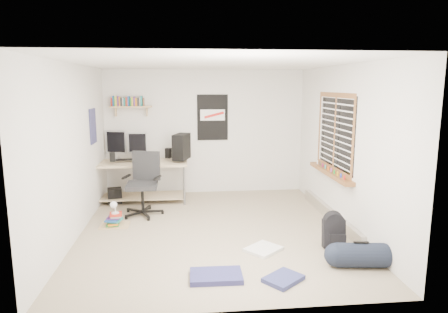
{
  "coord_description": "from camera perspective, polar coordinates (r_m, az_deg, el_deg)",
  "views": [
    {
      "loc": [
        -0.43,
        -5.82,
        2.19
      ],
      "look_at": [
        0.17,
        0.14,
        1.12
      ],
      "focal_mm": 32.0,
      "sensor_mm": 36.0,
      "label": 1
    }
  ],
  "objects": [
    {
      "name": "floor",
      "position": [
        6.23,
        -1.45,
        -10.5
      ],
      "size": [
        4.0,
        4.5,
        0.01
      ],
      "primitive_type": "cube",
      "color": "gray",
      "rests_on": "ground"
    },
    {
      "name": "ceiling",
      "position": [
        5.84,
        -1.56,
        13.22
      ],
      "size": [
        4.0,
        4.5,
        0.01
      ],
      "primitive_type": "cube",
      "color": "white",
      "rests_on": "ground"
    },
    {
      "name": "back_wall",
      "position": [
        8.14,
        -2.7,
        3.49
      ],
      "size": [
        4.0,
        0.01,
        2.5
      ],
      "primitive_type": "cube",
      "color": "silver",
      "rests_on": "ground"
    },
    {
      "name": "left_wall",
      "position": [
        6.1,
        -20.65,
        0.61
      ],
      "size": [
        0.01,
        4.5,
        2.5
      ],
      "primitive_type": "cube",
      "color": "silver",
      "rests_on": "ground"
    },
    {
      "name": "right_wall",
      "position": [
        6.38,
        16.77,
        1.22
      ],
      "size": [
        0.01,
        4.5,
        2.5
      ],
      "primitive_type": "cube",
      "color": "silver",
      "rests_on": "ground"
    },
    {
      "name": "desk",
      "position": [
        7.77,
        -11.78,
        -3.66
      ],
      "size": [
        1.79,
        0.84,
        0.8
      ],
      "primitive_type": "cube",
      "rotation": [
        0.0,
        0.0,
        -0.04
      ],
      "color": "#C0B385",
      "rests_on": "floor"
    },
    {
      "name": "monitor_left",
      "position": [
        8.01,
        -15.19,
        1.44
      ],
      "size": [
        0.42,
        0.22,
        0.45
      ],
      "primitive_type": "cube",
      "rotation": [
        0.0,
        0.0,
        -0.3
      ],
      "color": "#B3B3B9",
      "rests_on": "desk"
    },
    {
      "name": "monitor_right",
      "position": [
        7.96,
        -12.26,
        1.35
      ],
      "size": [
        0.38,
        0.14,
        0.41
      ],
      "primitive_type": "cube",
      "rotation": [
        0.0,
        0.0,
        -0.14
      ],
      "color": "#B9B8BE",
      "rests_on": "desk"
    },
    {
      "name": "pc_tower",
      "position": [
        7.6,
        -6.1,
        1.41
      ],
      "size": [
        0.36,
        0.51,
        0.48
      ],
      "primitive_type": "cube",
      "rotation": [
        0.0,
        0.0,
        -0.33
      ],
      "color": "black",
      "rests_on": "desk"
    },
    {
      "name": "keyboard",
      "position": [
        7.72,
        -13.84,
        -0.44
      ],
      "size": [
        0.39,
        0.18,
        0.02
      ],
      "primitive_type": "cube",
      "rotation": [
        0.0,
        0.0,
        0.14
      ],
      "color": "black",
      "rests_on": "desk"
    },
    {
      "name": "speaker_left",
      "position": [
        7.62,
        -15.65,
        -0.07
      ],
      "size": [
        0.11,
        0.11,
        0.17
      ],
      "primitive_type": "cube",
      "rotation": [
        0.0,
        0.0,
        0.34
      ],
      "color": "black",
      "rests_on": "desk"
    },
    {
      "name": "speaker_right",
      "position": [
        7.77,
        -7.97,
        0.49
      ],
      "size": [
        0.13,
        0.13,
        0.19
      ],
      "primitive_type": "cube",
      "rotation": [
        0.0,
        0.0,
        -0.43
      ],
      "color": "black",
      "rests_on": "desk"
    },
    {
      "name": "office_chair",
      "position": [
        6.92,
        -11.61,
        -4.3
      ],
      "size": [
        0.86,
        0.86,
        1.08
      ],
      "primitive_type": "cube",
      "rotation": [
        0.0,
        0.0,
        -0.26
      ],
      "color": "black",
      "rests_on": "floor"
    },
    {
      "name": "wall_shelf",
      "position": [
        8.03,
        -13.15,
        6.95
      ],
      "size": [
        0.8,
        0.22,
        0.24
      ],
      "primitive_type": "cube",
      "color": "tan",
      "rests_on": "back_wall"
    },
    {
      "name": "poster_back_wall",
      "position": [
        8.09,
        -1.64,
        5.59
      ],
      "size": [
        0.62,
        0.03,
        0.92
      ],
      "primitive_type": "cube",
      "color": "black",
      "rests_on": "back_wall"
    },
    {
      "name": "poster_left_wall",
      "position": [
        7.22,
        -18.22,
        4.14
      ],
      "size": [
        0.02,
        0.42,
        0.6
      ],
      "primitive_type": "cube",
      "color": "navy",
      "rests_on": "left_wall"
    },
    {
      "name": "window",
      "position": [
        6.61,
        15.43,
        3.34
      ],
      "size": [
        0.1,
        1.5,
        1.26
      ],
      "primitive_type": "cube",
      "color": "brown",
      "rests_on": "right_wall"
    },
    {
      "name": "baseboard_heater",
      "position": [
        6.89,
        14.94,
        -7.96
      ],
      "size": [
        0.08,
        2.5,
        0.18
      ],
      "primitive_type": "cube",
      "color": "#B7B2A8",
      "rests_on": "floor"
    },
    {
      "name": "backpack",
      "position": [
        5.73,
        15.38,
        -10.57
      ],
      "size": [
        0.32,
        0.27,
        0.39
      ],
      "primitive_type": "cube",
      "rotation": [
        0.0,
        0.0,
        -0.15
      ],
      "color": "black",
      "rests_on": "floor"
    },
    {
      "name": "duffel_bag",
      "position": [
        5.28,
        18.9,
        -13.29
      ],
      "size": [
        0.33,
        0.33,
        0.59
      ],
      "primitive_type": "cylinder",
      "rotation": [
        0.0,
        0.0,
        -0.12
      ],
      "color": "black",
      "rests_on": "floor"
    },
    {
      "name": "tshirt",
      "position": [
        5.53,
        5.64,
        -13.03
      ],
      "size": [
        0.57,
        0.57,
        0.04
      ],
      "primitive_type": "cube",
      "rotation": [
        0.0,
        0.0,
        0.72
      ],
      "color": "silver",
      "rests_on": "floor"
    },
    {
      "name": "jeans_a",
      "position": [
        4.78,
        -1.14,
        -16.71
      ],
      "size": [
        0.61,
        0.39,
        0.07
      ],
      "primitive_type": "cube",
      "rotation": [
        0.0,
        0.0,
        -0.02
      ],
      "color": "navy",
      "rests_on": "floor"
    },
    {
      "name": "jeans_b",
      "position": [
        4.78,
        8.47,
        -16.9
      ],
      "size": [
        0.52,
        0.51,
        0.05
      ],
      "primitive_type": "cube",
      "rotation": [
        0.0,
        0.0,
        0.68
      ],
      "color": "navy",
      "rests_on": "floor"
    },
    {
      "name": "book_stack",
      "position": [
        6.59,
        -15.4,
        -8.27
      ],
      "size": [
        0.53,
        0.48,
        0.29
      ],
      "primitive_type": "cube",
      "rotation": [
        0.0,
        0.0,
        -0.35
      ],
      "color": "brown",
      "rests_on": "floor"
    },
    {
      "name": "desk_lamp",
      "position": [
        6.5,
        -15.35,
        -6.4
      ],
      "size": [
        0.17,
        0.23,
        0.2
      ],
      "primitive_type": "cube",
      "rotation": [
        0.0,
        0.0,
        -0.3
      ],
      "color": "silver",
      "rests_on": "book_stack"
    },
    {
      "name": "subwoofer",
      "position": [
        7.82,
        -15.34,
        -5.43
      ],
      "size": [
        0.3,
        0.3,
        0.28
      ],
      "primitive_type": "cube",
      "rotation": [
        0.0,
        0.0,
        0.22
      ],
      "color": "black",
      "rests_on": "floor"
    }
  ]
}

